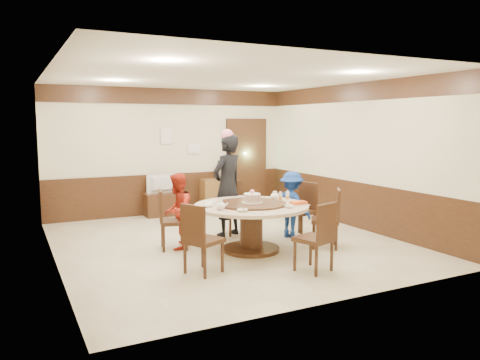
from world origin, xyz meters
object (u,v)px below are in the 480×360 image
birthday_cake (252,198)px  shrimp_platter (299,204)px  person_red (178,211)px  person_blue (292,205)px  tv_stand (164,204)px  side_cabinet (218,195)px  television (164,184)px  person_standing (227,186)px  banquet_table (251,218)px  thermos (220,170)px

birthday_cake → shrimp_platter: bearing=-32.2°
person_red → person_blue: (2.07, -0.18, -0.03)m
tv_stand → side_cabinet: bearing=1.3°
person_blue → television: bearing=6.7°
person_standing → side_cabinet: bearing=-133.3°
side_cabinet → banquet_table: bearing=-105.3°
person_blue → thermos: (-0.07, 2.97, 0.35)m
thermos → shrimp_platter: bearing=-95.4°
banquet_table → birthday_cake: birthday_cake is taller
banquet_table → person_red: 1.20m
birthday_cake → shrimp_platter: birthday_cake is taller
banquet_table → tv_stand: bearing=96.3°
thermos → person_standing: bearing=-111.1°
person_blue → person_standing: bearing=38.0°
person_red → person_blue: size_ratio=1.05×
banquet_table → television: size_ratio=2.53×
side_cabinet → person_red: bearing=-124.9°
person_red → birthday_cake: bearing=90.3°
shrimp_platter → person_standing: bearing=110.1°
person_standing → shrimp_platter: (0.54, -1.48, -0.14)m
banquet_table → shrimp_platter: 0.78m
side_cabinet → thermos: bearing=0.0°
banquet_table → person_blue: size_ratio=1.53×
banquet_table → thermos: bearing=73.8°
thermos → television: bearing=-178.7°
person_red → birthday_cake: person_red is taller
person_red → thermos: size_ratio=3.27×
thermos → person_red: bearing=-125.7°
thermos → side_cabinet: bearing=180.0°
television → thermos: 1.39m
person_standing → person_blue: (0.97, -0.62, -0.33)m
shrimp_platter → tv_stand: 3.97m
shrimp_platter → tv_stand: shrimp_platter is taller
person_blue → birthday_cake: (-1.05, -0.47, 0.26)m
person_standing → thermos: person_standing is taller
person_standing → birthday_cake: 1.10m
person_blue → thermos: size_ratio=3.11×
birthday_cake → person_standing: bearing=85.9°
shrimp_platter → banquet_table: bearing=148.3°
birthday_cake → side_cabinet: 3.60m
thermos → person_blue: bearing=-88.7°
person_blue → birthday_cake: 1.18m
banquet_table → person_standing: bearing=85.1°
banquet_table → side_cabinet: bearing=74.7°
person_blue → tv_stand: size_ratio=1.39×
banquet_table → person_blue: bearing=23.7°
banquet_table → tv_stand: 3.44m
person_standing → person_red: 1.22m
person_standing → television: size_ratio=2.56×
television → person_standing: bearing=101.8°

